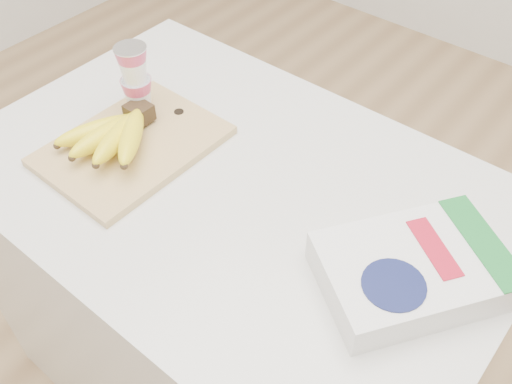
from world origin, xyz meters
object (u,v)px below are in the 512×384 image
bananas (115,133)px  cereal_box (413,270)px  cutting_board (133,146)px  yogurt_stack (135,78)px  table (237,299)px

bananas → cereal_box: size_ratio=0.59×
cutting_board → yogurt_stack: size_ratio=2.26×
cutting_board → yogurt_stack: 0.13m
table → cutting_board: cutting_board is taller
table → yogurt_stack: size_ratio=6.98×
cutting_board → bananas: (-0.02, -0.02, 0.04)m
bananas → yogurt_stack: bearing=113.3°
table → bananas: bearing=-160.7°
table → cutting_board: (-0.21, -0.06, 0.39)m
yogurt_stack → table: bearing=-5.0°
bananas → cereal_box: bearing=8.1°
table → bananas: 0.49m
table → yogurt_stack: yogurt_stack is taller
bananas → table: bearing=19.3°
cutting_board → yogurt_stack: (-0.06, 0.08, 0.09)m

